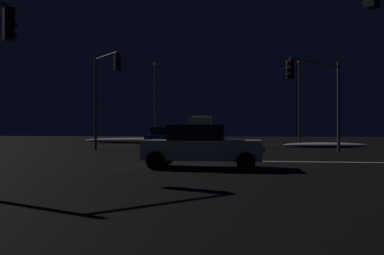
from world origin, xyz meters
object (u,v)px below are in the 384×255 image
sedan_silver (183,136)px  streetlamp_right_far (299,95)px  sedan_green (192,135)px  streetlamp_left_far (155,96)px  sedan_white_crossing (201,146)px  traffic_signal_ne (318,87)px  traffic_signal_nw (104,84)px  box_truck (202,127)px  sedan_blue (164,138)px

sedan_silver → streetlamp_right_far: bearing=47.3°
sedan_green → streetlamp_left_far: bearing=128.9°
sedan_white_crossing → traffic_signal_ne: 11.78m
sedan_white_crossing → traffic_signal_nw: 13.20m
sedan_white_crossing → traffic_signal_nw: traffic_signal_nw is taller
streetlamp_right_far → box_truck: bearing=174.4°
traffic_signal_nw → traffic_signal_ne: traffic_signal_nw is taller
streetlamp_left_far → streetlamp_right_far: streetlamp_left_far is taller
streetlamp_left_far → sedan_green: bearing=-51.1°
sedan_green → streetlamp_left_far: (-5.43, 6.74, 4.75)m
sedan_blue → box_truck: 20.68m
sedan_silver → sedan_white_crossing: size_ratio=1.00×
sedan_white_crossing → streetlamp_left_far: (-9.14, 32.39, 4.75)m
sedan_silver → streetlamp_right_far: streetlamp_right_far is taller
sedan_white_crossing → streetlamp_right_far: size_ratio=0.45×
sedan_silver → streetlamp_left_far: streetlamp_left_far is taller
sedan_silver → box_truck: 14.07m
traffic_signal_nw → streetlamp_left_far: bearing=94.3°
streetlamp_left_far → box_truck: bearing=11.3°
sedan_white_crossing → streetlamp_left_far: streetlamp_left_far is taller
sedan_silver → streetlamp_right_far: (11.90, 12.89, 4.70)m
sedan_green → streetlamp_left_far: 9.88m
sedan_blue → streetlamp_right_far: (12.24, 19.50, 4.70)m
traffic_signal_ne → streetlamp_right_far: streetlamp_right_far is taller
sedan_green → box_truck: box_truck is taller
sedan_blue → sedan_white_crossing: bearing=-72.6°
traffic_signal_ne → streetlamp_left_far: 27.34m
sedan_white_crossing → traffic_signal_ne: traffic_signal_ne is taller
sedan_blue → sedan_green: bearing=88.5°
sedan_silver → sedan_white_crossing: (3.69, -19.50, 0.00)m
sedan_silver → traffic_signal_ne: (9.66, -9.84, 3.15)m
sedan_blue → streetlamp_right_far: 23.50m
sedan_white_crossing → streetlamp_left_far: 33.99m
box_truck → streetlamp_right_far: bearing=-5.6°
sedan_blue → traffic_signal_ne: bearing=-17.9°
streetlamp_left_far → sedan_white_crossing: bearing=-74.3°
sedan_blue → streetlamp_right_far: size_ratio=0.45×
sedan_silver → sedan_green: size_ratio=1.00×
box_truck → traffic_signal_ne: traffic_signal_ne is taller
box_truck → streetlamp_right_far: (11.62, -1.15, 3.79)m
streetlamp_left_far → streetlamp_right_far: bearing=0.0°
box_truck → sedan_silver: bearing=-91.1°
sedan_white_crossing → streetlamp_right_far: bearing=75.8°
box_truck → sedan_white_crossing: size_ratio=1.91×
sedan_blue → sedan_silver: bearing=87.0°
traffic_signal_nw → box_truck: bearing=80.1°
sedan_white_crossing → traffic_signal_nw: (-7.49, 10.25, 3.62)m
box_truck → traffic_signal_nw: (-4.07, -23.30, 2.71)m
streetlamp_right_far → traffic_signal_nw: bearing=-125.3°
sedan_white_crossing → traffic_signal_nw: size_ratio=0.67×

